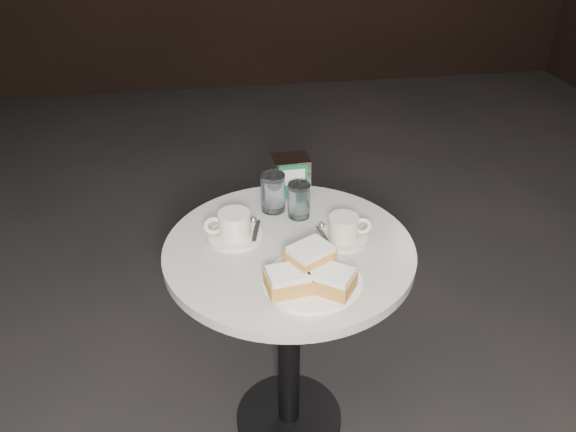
# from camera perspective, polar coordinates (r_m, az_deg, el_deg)

# --- Properties ---
(ground) EXTENTS (7.00, 7.00, 0.00)m
(ground) POSITION_cam_1_polar(r_m,az_deg,el_deg) (2.08, 0.09, -20.06)
(ground) COLOR black
(ground) RESTS_ON ground
(cafe_table) EXTENTS (0.70, 0.70, 0.74)m
(cafe_table) POSITION_cam_1_polar(r_m,az_deg,el_deg) (1.68, 0.11, -8.56)
(cafe_table) COLOR black
(cafe_table) RESTS_ON ground
(sugar_spill) EXTENTS (0.28, 0.28, 0.00)m
(sugar_spill) POSITION_cam_1_polar(r_m,az_deg,el_deg) (1.44, 2.49, -6.57)
(sugar_spill) COLOR white
(sugar_spill) RESTS_ON cafe_table
(beignet_plate) EXTENTS (0.25, 0.25, 0.10)m
(beignet_plate) POSITION_cam_1_polar(r_m,az_deg,el_deg) (1.39, 2.20, -6.16)
(beignet_plate) COLOR white
(beignet_plate) RESTS_ON cafe_table
(coffee_cup_left) EXTENTS (0.17, 0.16, 0.08)m
(coffee_cup_left) POSITION_cam_1_polar(r_m,az_deg,el_deg) (1.58, -5.50, -1.12)
(coffee_cup_left) COLOR silver
(coffee_cup_left) RESTS_ON cafe_table
(coffee_cup_right) EXTENTS (0.16, 0.16, 0.07)m
(coffee_cup_right) POSITION_cam_1_polar(r_m,az_deg,el_deg) (1.58, 5.69, -1.37)
(coffee_cup_right) COLOR silver
(coffee_cup_right) RESTS_ON cafe_table
(water_glass_left) EXTENTS (0.09, 0.09, 0.12)m
(water_glass_left) POSITION_cam_1_polar(r_m,az_deg,el_deg) (1.69, -1.53, 2.36)
(water_glass_left) COLOR white
(water_glass_left) RESTS_ON cafe_table
(water_glass_right) EXTENTS (0.08, 0.08, 0.11)m
(water_glass_right) POSITION_cam_1_polar(r_m,az_deg,el_deg) (1.67, 1.13, 1.55)
(water_glass_right) COLOR silver
(water_glass_right) RESTS_ON cafe_table
(napkin_dispenser) EXTENTS (0.12, 0.10, 0.13)m
(napkin_dispenser) POSITION_cam_1_polar(r_m,az_deg,el_deg) (1.77, 0.26, 4.04)
(napkin_dispenser) COLOR silver
(napkin_dispenser) RESTS_ON cafe_table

